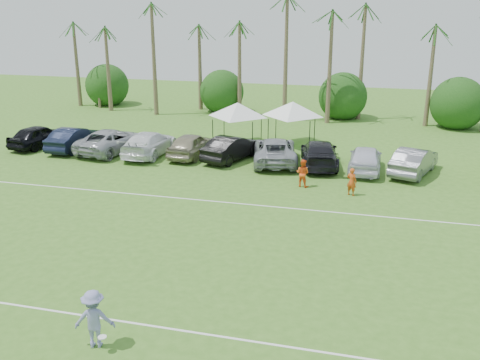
# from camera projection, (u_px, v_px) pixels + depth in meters

# --- Properties ---
(ground) EXTENTS (120.00, 120.00, 0.00)m
(ground) POSITION_uv_depth(u_px,v_px,m) (53.00, 350.00, 16.66)
(ground) COLOR #407021
(ground) RESTS_ON ground
(field_lines) EXTENTS (80.00, 12.10, 0.01)m
(field_lines) POSITION_uv_depth(u_px,v_px,m) (155.00, 245.00, 24.02)
(field_lines) COLOR white
(field_lines) RESTS_ON ground
(palm_tree_0) EXTENTS (2.40, 2.40, 8.90)m
(palm_tree_0) POSITION_uv_depth(u_px,v_px,m) (68.00, 34.00, 54.53)
(palm_tree_0) COLOR brown
(palm_tree_0) RESTS_ON ground
(palm_tree_1) EXTENTS (2.40, 2.40, 9.90)m
(palm_tree_1) POSITION_uv_depth(u_px,v_px,m) (111.00, 25.00, 53.07)
(palm_tree_1) COLOR brown
(palm_tree_1) RESTS_ON ground
(palm_tree_2) EXTENTS (2.40, 2.40, 10.90)m
(palm_tree_2) POSITION_uv_depth(u_px,v_px,m) (158.00, 17.00, 51.61)
(palm_tree_2) COLOR brown
(palm_tree_2) RESTS_ON ground
(palm_tree_3) EXTENTS (2.40, 2.40, 11.90)m
(palm_tree_3) POSITION_uv_depth(u_px,v_px,m) (197.00, 7.00, 50.40)
(palm_tree_3) COLOR brown
(palm_tree_3) RESTS_ON ground
(palm_tree_4) EXTENTS (2.40, 2.40, 8.90)m
(palm_tree_4) POSITION_uv_depth(u_px,v_px,m) (238.00, 36.00, 50.25)
(palm_tree_4) COLOR brown
(palm_tree_4) RESTS_ON ground
(palm_tree_5) EXTENTS (2.40, 2.40, 9.90)m
(palm_tree_5) POSITION_uv_depth(u_px,v_px,m) (280.00, 27.00, 49.03)
(palm_tree_5) COLOR brown
(palm_tree_5) RESTS_ON ground
(palm_tree_6) EXTENTS (2.40, 2.40, 10.90)m
(palm_tree_6) POSITION_uv_depth(u_px,v_px,m) (324.00, 17.00, 47.81)
(palm_tree_6) COLOR brown
(palm_tree_6) RESTS_ON ground
(palm_tree_7) EXTENTS (2.40, 2.40, 11.90)m
(palm_tree_7) POSITION_uv_depth(u_px,v_px,m) (371.00, 7.00, 46.60)
(palm_tree_7) COLOR brown
(palm_tree_7) RESTS_ON ground
(palm_tree_8) EXTENTS (2.40, 2.40, 8.90)m
(palm_tree_8) POSITION_uv_depth(u_px,v_px,m) (428.00, 39.00, 46.21)
(palm_tree_8) COLOR brown
(palm_tree_8) RESTS_ON ground
(bush_tree_0) EXTENTS (4.00, 4.00, 4.00)m
(bush_tree_0) POSITION_uv_depth(u_px,v_px,m) (103.00, 89.00, 56.50)
(bush_tree_0) COLOR brown
(bush_tree_0) RESTS_ON ground
(bush_tree_1) EXTENTS (4.00, 4.00, 4.00)m
(bush_tree_1) POSITION_uv_depth(u_px,v_px,m) (221.00, 94.00, 53.42)
(bush_tree_1) COLOR brown
(bush_tree_1) RESTS_ON ground
(bush_tree_2) EXTENTS (4.00, 4.00, 4.00)m
(bush_tree_2) POSITION_uv_depth(u_px,v_px,m) (343.00, 99.00, 50.57)
(bush_tree_2) COLOR brown
(bush_tree_2) RESTS_ON ground
(bush_tree_3) EXTENTS (4.00, 4.00, 4.00)m
(bush_tree_3) POSITION_uv_depth(u_px,v_px,m) (455.00, 104.00, 48.19)
(bush_tree_3) COLOR brown
(bush_tree_3) RESTS_ON ground
(sideline_player_a) EXTENTS (0.69, 0.57, 1.60)m
(sideline_player_a) POSITION_uv_depth(u_px,v_px,m) (352.00, 182.00, 30.05)
(sideline_player_a) COLOR #D04B17
(sideline_player_a) RESTS_ON ground
(sideline_player_b) EXTENTS (0.95, 0.84, 1.66)m
(sideline_player_b) POSITION_uv_depth(u_px,v_px,m) (303.00, 173.00, 31.50)
(sideline_player_b) COLOR #FF5B1C
(sideline_player_b) RESTS_ON ground
(canopy_tent_left) EXTENTS (4.69, 4.69, 3.80)m
(canopy_tent_left) POSITION_uv_depth(u_px,v_px,m) (238.00, 103.00, 40.35)
(canopy_tent_left) COLOR black
(canopy_tent_left) RESTS_ON ground
(canopy_tent_right) EXTENTS (4.77, 4.77, 3.86)m
(canopy_tent_right) POSITION_uv_depth(u_px,v_px,m) (293.00, 102.00, 40.40)
(canopy_tent_right) COLOR black
(canopy_tent_right) RESTS_ON ground
(frisbee_player) EXTENTS (1.41, 1.06, 1.94)m
(frisbee_player) POSITION_uv_depth(u_px,v_px,m) (94.00, 319.00, 16.60)
(frisbee_player) COLOR #8081B5
(frisbee_player) RESTS_ON ground
(parked_car_0) EXTENTS (2.94, 5.30, 1.70)m
(parked_car_0) POSITION_uv_depth(u_px,v_px,m) (39.00, 136.00, 40.37)
(parked_car_0) COLOR black
(parked_car_0) RESTS_ON ground
(parked_car_1) EXTENTS (1.93, 5.21, 1.70)m
(parked_car_1) POSITION_uv_depth(u_px,v_px,m) (74.00, 138.00, 39.59)
(parked_car_1) COLOR black
(parked_car_1) RESTS_ON ground
(parked_car_2) EXTENTS (3.75, 6.50, 1.70)m
(parked_car_2) POSITION_uv_depth(u_px,v_px,m) (112.00, 141.00, 38.97)
(parked_car_2) COLOR #A0A2A8
(parked_car_2) RESTS_ON ground
(parked_car_3) EXTENTS (2.48, 5.91, 1.70)m
(parked_car_3) POSITION_uv_depth(u_px,v_px,m) (149.00, 143.00, 38.15)
(parked_car_3) COLOR white
(parked_car_3) RESTS_ON ground
(parked_car_4) EXTENTS (2.34, 5.12, 1.70)m
(parked_car_4) POSITION_uv_depth(u_px,v_px,m) (191.00, 145.00, 37.78)
(parked_car_4) COLOR gray
(parked_car_4) RESTS_ON ground
(parked_car_5) EXTENTS (3.35, 5.48, 1.70)m
(parked_car_5) POSITION_uv_depth(u_px,v_px,m) (232.00, 148.00, 36.98)
(parked_car_5) COLOR black
(parked_car_5) RESTS_ON ground
(parked_car_6) EXTENTS (4.08, 6.59, 1.70)m
(parked_car_6) POSITION_uv_depth(u_px,v_px,m) (275.00, 150.00, 36.33)
(parked_car_6) COLOR #91949C
(parked_car_6) RESTS_ON ground
(parked_car_7) EXTENTS (3.26, 6.17, 1.70)m
(parked_car_7) POSITION_uv_depth(u_px,v_px,m) (319.00, 153.00, 35.61)
(parked_car_7) COLOR black
(parked_car_7) RESTS_ON ground
(parked_car_8) EXTENTS (2.05, 5.02, 1.70)m
(parked_car_8) POSITION_uv_depth(u_px,v_px,m) (365.00, 158.00, 34.42)
(parked_car_8) COLOR silver
(parked_car_8) RESTS_ON ground
(parked_car_9) EXTENTS (3.36, 5.48, 1.70)m
(parked_car_9) POSITION_uv_depth(u_px,v_px,m) (414.00, 161.00, 33.87)
(parked_car_9) COLOR slate
(parked_car_9) RESTS_ON ground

